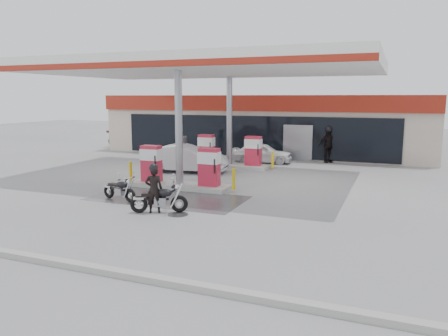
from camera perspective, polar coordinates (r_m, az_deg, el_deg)
The scene contains 17 objects.
ground at distance 17.39m, azimuth -8.82°, elevation -3.77°, with size 90.00×90.00×0.00m, color gray.
wet_patch at distance 17.15m, azimuth -7.38°, elevation -3.92°, with size 6.00×3.00×0.00m, color #4C4C4F.
drain_cover at distance 14.75m, azimuth -6.04°, elevation -6.07°, with size 0.70×0.70×0.01m, color #38383A.
kerb at distance 12.12m, azimuth -26.11°, elevation -10.06°, with size 28.00×0.25×0.15m, color gray.
store_building at distance 31.77m, azimuth 5.88°, elevation 5.83°, with size 22.00×8.22×4.00m.
canopy at distance 21.45m, azimuth -2.23°, elevation 12.95°, with size 16.00×10.02×5.51m.
pump_island_near at distance 18.97m, azimuth -5.82°, elevation -0.43°, with size 5.14×1.30×1.78m.
pump_island_far at distance 24.38m, azimuth 0.70°, elevation 1.77°, with size 5.14×1.30×1.78m.
main_motorcycle at distance 14.98m, azimuth -8.36°, elevation -4.13°, with size 1.83×1.04×1.01m.
biker_main at distance 14.92m, azimuth -9.13°, elevation -2.80°, with size 0.59×0.38×1.60m, color black.
parked_motorcycle at distance 17.01m, azimuth -13.45°, elevation -2.82°, with size 1.75×0.82×0.91m.
sedan_white at distance 26.07m, azimuth 4.97°, elevation 1.99°, with size 1.42×3.54×1.21m, color white.
attendant at distance 26.58m, azimuth -5.02°, elevation 2.53°, with size 0.77×0.60×1.58m, color slate.
hatchback_silver at distance 22.81m, azimuth -5.01°, elevation 1.24°, with size 1.52×4.37×1.44m, color #ADB0B5.
parked_car_left at distance 34.28m, azimuth -11.42°, elevation 3.71°, with size 1.89×4.65×1.35m, color #470F17.
parked_car_right at distance 28.81m, azimuth 18.33°, elevation 2.08°, with size 1.72×3.74×1.04m, color #581322.
biker_walking at distance 26.80m, azimuth 13.41°, elevation 2.86°, with size 1.19×0.50×2.03m, color black.
Camera 1 is at (8.67, -14.57, 3.89)m, focal length 35.00 mm.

